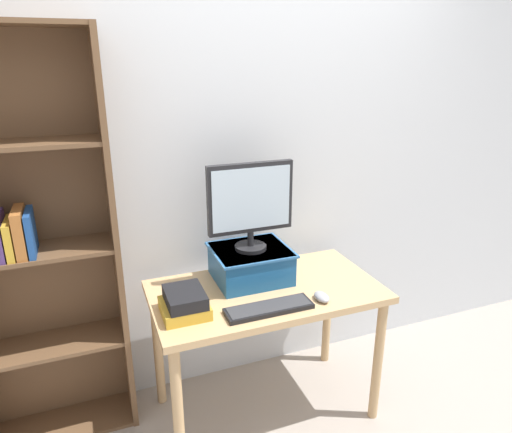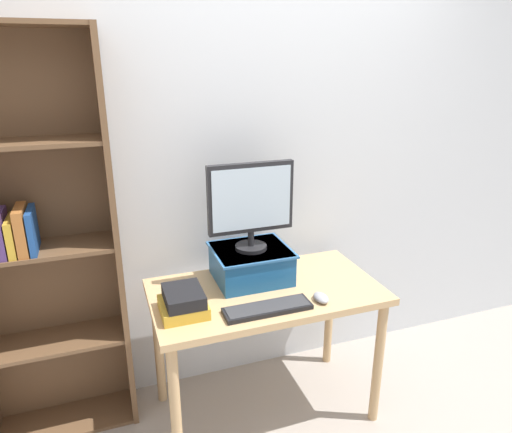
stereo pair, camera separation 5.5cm
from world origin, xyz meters
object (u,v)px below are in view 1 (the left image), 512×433
Objects in this scene: book_stack at (185,303)px; computer_monitor at (250,202)px; desk at (266,305)px; bookshelf_unit at (32,249)px; riser_box at (251,263)px; keyboard at (269,308)px; computer_mouse at (322,297)px.

computer_monitor is at bearing 28.51° from book_stack.
bookshelf_unit is at bearing 164.87° from desk.
bookshelf_unit is 5.05× the size of riser_box.
keyboard is (-0.07, -0.20, 0.11)m from desk.
computer_mouse is at bearing -21.24° from bookshelf_unit.
computer_monitor reaches higher than riser_box.
bookshelf_unit reaches higher than computer_monitor.
riser_box reaches higher than computer_mouse.
bookshelf_unit is 19.26× the size of computer_mouse.
riser_box is (1.03, -0.16, -0.18)m from bookshelf_unit.
desk is 2.79× the size of keyboard.
keyboard is (-0.03, -0.33, -0.41)m from computer_monitor.
book_stack is (-0.44, -0.09, 0.15)m from desk.
riser_box is 3.81× the size of computer_mouse.
desk is 2.55× the size of computer_monitor.
computer_monitor reaches higher than desk.
book_stack is (-0.40, -0.22, -0.37)m from computer_monitor.
keyboard reaches higher than desk.
bookshelf_unit reaches higher than riser_box.
computer_mouse is (0.27, -0.00, 0.01)m from keyboard.
riser_box reaches higher than book_stack.
riser_box is 1.81× the size of book_stack.
computer_mouse is at bearing -54.34° from computer_monitor.
desk is 5.29× the size of book_stack.
computer_mouse is 0.48× the size of book_stack.
bookshelf_unit is 1.38m from computer_mouse.
bookshelf_unit is at bearing 153.74° from keyboard.
computer_monitor is 1.10× the size of keyboard.
desk is at bearing -75.52° from riser_box.
riser_box is at bearing 104.48° from desk.
desk is at bearing -15.13° from bookshelf_unit.
desk is 11.14× the size of computer_mouse.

